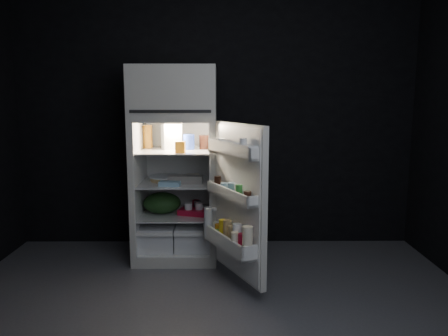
{
  "coord_description": "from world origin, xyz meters",
  "views": [
    {
      "loc": [
        0.06,
        -2.73,
        1.51
      ],
      "look_at": [
        0.08,
        1.0,
        0.9
      ],
      "focal_mm": 35.0,
      "sensor_mm": 36.0,
      "label": 1
    }
  ],
  "objects_px": {
    "refrigerator": "(176,157)",
    "fridge_door": "(236,203)",
    "milk_jug": "(171,136)",
    "egg_carton": "(186,179)",
    "yogurt_tray": "(195,212)"
  },
  "relations": [
    {
      "from": "refrigerator",
      "to": "fridge_door",
      "type": "xyz_separation_m",
      "value": [
        0.54,
        -0.72,
        -0.27
      ]
    },
    {
      "from": "milk_jug",
      "to": "egg_carton",
      "type": "relative_size",
      "value": 0.76
    },
    {
      "from": "egg_carton",
      "to": "yogurt_tray",
      "type": "height_order",
      "value": "egg_carton"
    },
    {
      "from": "egg_carton",
      "to": "refrigerator",
      "type": "bearing_deg",
      "value": 133.98
    },
    {
      "from": "milk_jug",
      "to": "refrigerator",
      "type": "bearing_deg",
      "value": -40.64
    },
    {
      "from": "refrigerator",
      "to": "egg_carton",
      "type": "xyz_separation_m",
      "value": [
        0.1,
        -0.12,
        -0.19
      ]
    },
    {
      "from": "fridge_door",
      "to": "milk_jug",
      "type": "bearing_deg",
      "value": 128.42
    },
    {
      "from": "fridge_door",
      "to": "refrigerator",
      "type": "bearing_deg",
      "value": 127.09
    },
    {
      "from": "milk_jug",
      "to": "fridge_door",
      "type": "bearing_deg",
      "value": -69.39
    },
    {
      "from": "milk_jug",
      "to": "egg_carton",
      "type": "bearing_deg",
      "value": -62.16
    },
    {
      "from": "refrigerator",
      "to": "milk_jug",
      "type": "xyz_separation_m",
      "value": [
        -0.04,
        0.02,
        0.19
      ]
    },
    {
      "from": "refrigerator",
      "to": "egg_carton",
      "type": "height_order",
      "value": "refrigerator"
    },
    {
      "from": "fridge_door",
      "to": "yogurt_tray",
      "type": "bearing_deg",
      "value": 120.99
    },
    {
      "from": "yogurt_tray",
      "to": "egg_carton",
      "type": "bearing_deg",
      "value": -159.19
    },
    {
      "from": "egg_carton",
      "to": "milk_jug",
      "type": "bearing_deg",
      "value": 139.87
    }
  ]
}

